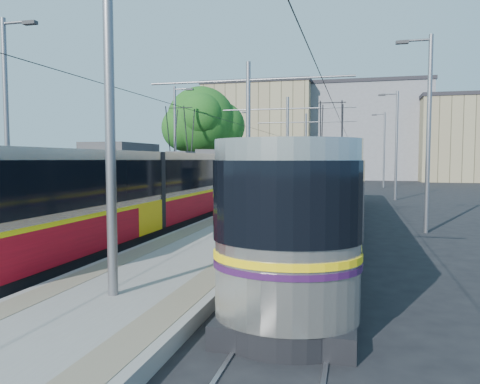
# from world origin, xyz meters

# --- Properties ---
(ground) EXTENTS (160.00, 160.00, 0.00)m
(ground) POSITION_xyz_m (0.00, 0.00, 0.00)
(ground) COLOR black
(ground) RESTS_ON ground
(platform) EXTENTS (4.00, 50.00, 0.30)m
(platform) POSITION_xyz_m (0.00, 17.00, 0.15)
(platform) COLOR gray
(platform) RESTS_ON ground
(tactile_strip_left) EXTENTS (0.70, 50.00, 0.01)m
(tactile_strip_left) POSITION_xyz_m (-1.45, 17.00, 0.30)
(tactile_strip_left) COLOR gray
(tactile_strip_left) RESTS_ON platform
(tactile_strip_right) EXTENTS (0.70, 50.00, 0.01)m
(tactile_strip_right) POSITION_xyz_m (1.45, 17.00, 0.30)
(tactile_strip_right) COLOR gray
(tactile_strip_right) RESTS_ON platform
(rails) EXTENTS (8.71, 70.00, 0.03)m
(rails) POSITION_xyz_m (0.00, 17.00, 0.02)
(rails) COLOR gray
(rails) RESTS_ON ground
(tram_left) EXTENTS (2.43, 29.67, 5.50)m
(tram_left) POSITION_xyz_m (-3.60, 9.04, 1.71)
(tram_left) COLOR black
(tram_left) RESTS_ON ground
(tram_right) EXTENTS (2.43, 28.92, 5.50)m
(tram_right) POSITION_xyz_m (3.60, 8.74, 1.86)
(tram_right) COLOR black
(tram_right) RESTS_ON ground
(catenary) EXTENTS (9.20, 70.00, 7.00)m
(catenary) POSITION_xyz_m (0.00, 14.15, 4.52)
(catenary) COLOR slate
(catenary) RESTS_ON platform
(street_lamps) EXTENTS (15.18, 38.22, 8.00)m
(street_lamps) POSITION_xyz_m (-0.00, 21.00, 4.18)
(street_lamps) COLOR slate
(street_lamps) RESTS_ON ground
(shelter) EXTENTS (0.74, 1.20, 2.64)m
(shelter) POSITION_xyz_m (0.69, 15.41, 1.68)
(shelter) COLOR black
(shelter) RESTS_ON platform
(tree) EXTENTS (6.04, 5.58, 8.78)m
(tree) POSITION_xyz_m (-7.03, 23.50, 5.93)
(tree) COLOR #382314
(tree) RESTS_ON ground
(building_left) EXTENTS (16.32, 12.24, 14.58)m
(building_left) POSITION_xyz_m (-10.00, 60.00, 7.30)
(building_left) COLOR #978B66
(building_left) RESTS_ON ground
(building_centre) EXTENTS (18.36, 14.28, 14.53)m
(building_centre) POSITION_xyz_m (6.00, 64.00, 7.27)
(building_centre) COLOR gray
(building_centre) RESTS_ON ground
(building_right) EXTENTS (14.28, 10.20, 11.71)m
(building_right) POSITION_xyz_m (20.00, 58.00, 5.87)
(building_right) COLOR #978B66
(building_right) RESTS_ON ground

